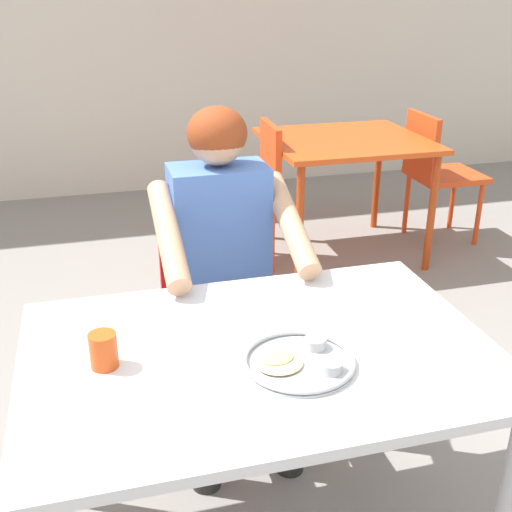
% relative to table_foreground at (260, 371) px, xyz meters
% --- Properties ---
extents(table_foreground, '(1.21, 0.82, 0.72)m').
position_rel_table_foreground_xyz_m(table_foreground, '(0.00, 0.00, 0.00)').
color(table_foreground, silver).
rests_on(table_foreground, ground).
extents(thali_tray, '(0.28, 0.28, 0.03)m').
position_rel_table_foreground_xyz_m(thali_tray, '(0.08, -0.10, 0.08)').
color(thali_tray, '#B7BABF').
rests_on(thali_tray, table_foreground).
extents(drinking_cup, '(0.07, 0.07, 0.09)m').
position_rel_table_foreground_xyz_m(drinking_cup, '(-0.39, 0.02, 0.12)').
color(drinking_cup, '#D84C19').
rests_on(drinking_cup, table_foreground).
extents(chair_foreground, '(0.41, 0.41, 0.85)m').
position_rel_table_foreground_xyz_m(chair_foreground, '(0.05, 0.85, -0.16)').
color(chair_foreground, red).
rests_on(chair_foreground, ground).
extents(diner_foreground, '(0.49, 0.55, 1.22)m').
position_rel_table_foreground_xyz_m(diner_foreground, '(0.05, 0.63, 0.07)').
color(diner_foreground, black).
rests_on(diner_foreground, ground).
extents(table_background_red, '(0.93, 0.86, 0.74)m').
position_rel_table_foreground_xyz_m(table_background_red, '(1.10, 2.09, 0.00)').
color(table_background_red, '#E04C19').
rests_on(table_background_red, ground).
extents(chair_red_left, '(0.44, 0.41, 0.85)m').
position_rel_table_foreground_xyz_m(chair_red_left, '(0.51, 2.06, -0.16)').
color(chair_red_left, '#EB461B').
rests_on(chair_red_left, ground).
extents(chair_red_right, '(0.43, 0.40, 0.84)m').
position_rel_table_foreground_xyz_m(chair_red_right, '(1.76, 2.15, -0.16)').
color(chair_red_right, '#E1461B').
rests_on(chair_red_right, ground).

